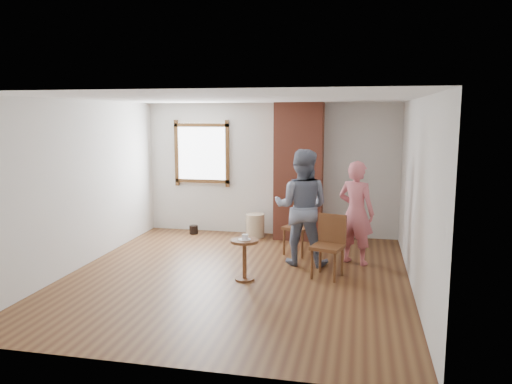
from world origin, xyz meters
TOP-DOWN VIEW (x-y plane):
  - ground at (0.00, 0.00)m, footprint 5.50×5.50m
  - room_shell at (-0.06, 0.61)m, footprint 5.04×5.52m
  - brick_chimney at (0.60, 2.50)m, footprint 0.90×0.50m
  - stoneware_crock at (-0.23, 2.40)m, footprint 0.47×0.47m
  - dark_pot at (-1.49, 2.40)m, footprint 0.21×0.21m
  - dining_chair_left at (0.78, 1.44)m, footprint 0.57×0.57m
  - dining_chair_right at (1.34, 0.31)m, footprint 0.53×0.53m
  - side_table at (0.15, -0.13)m, footprint 0.40×0.40m
  - cake_plate at (0.15, -0.13)m, footprint 0.18×0.18m
  - cake_slice at (0.16, -0.13)m, footprint 0.08×0.07m
  - man at (0.86, 0.85)m, footprint 0.94×0.75m
  - person_pink at (1.70, 1.05)m, footprint 0.72×0.62m

SIDE VIEW (x-z plane):
  - ground at x=0.00m, z-range 0.00..0.00m
  - dark_pot at x=-1.49m, z-range 0.00..0.17m
  - stoneware_crock at x=-0.23m, z-range 0.00..0.46m
  - side_table at x=0.15m, z-range 0.10..0.70m
  - dining_chair_right at x=1.34m, z-range 0.06..0.97m
  - dining_chair_left at x=0.78m, z-range 0.06..0.99m
  - cake_plate at x=0.15m, z-range 0.60..0.61m
  - cake_slice at x=0.16m, z-range 0.61..0.67m
  - person_pink at x=1.70m, z-range 0.00..1.66m
  - man at x=0.86m, z-range 0.00..1.84m
  - brick_chimney at x=0.60m, z-range 0.00..2.60m
  - room_shell at x=-0.06m, z-range 0.50..3.12m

